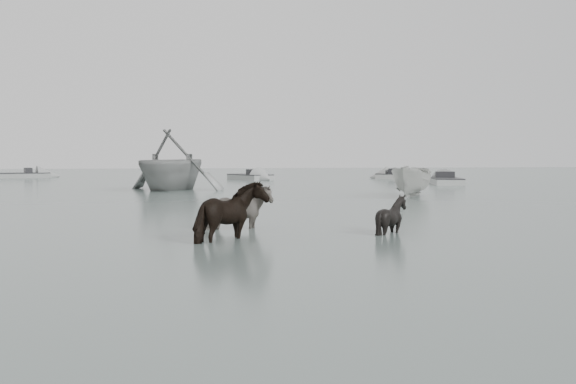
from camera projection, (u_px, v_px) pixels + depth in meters
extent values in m
plane|color=#4B5954|center=(231.00, 247.00, 14.84)|extent=(140.00, 140.00, 0.00)
imported|color=black|center=(238.00, 201.00, 18.15)|extent=(1.79, 0.99, 1.44)
imported|color=black|center=(232.00, 204.00, 15.83)|extent=(1.82, 1.96, 1.60)
imported|color=black|center=(392.00, 207.00, 17.32)|extent=(1.22, 1.10, 1.26)
imported|color=gray|center=(172.00, 158.00, 36.64)|extent=(7.62, 7.93, 3.22)
imported|color=#B8B9B4|center=(413.00, 179.00, 31.36)|extent=(3.17, 4.07, 1.49)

